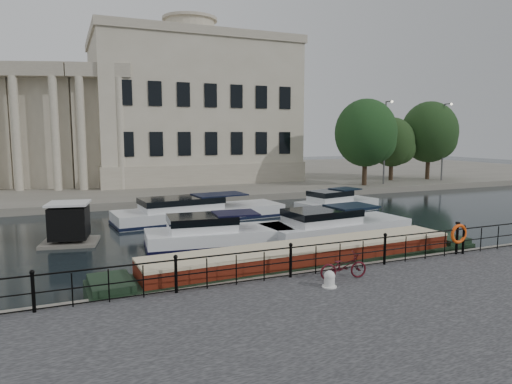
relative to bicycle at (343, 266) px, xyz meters
The scene contains 12 objects.
ground_plane 3.63m from the bicycle, 116.86° to the left, with size 160.00×160.00×0.00m, color black.
far_bank 42.15m from the bicycle, 92.15° to the left, with size 120.00×42.00×0.55m, color #6B665B.
railing 1.81m from the bicycle, 151.26° to the left, with size 24.14×0.14×1.22m.
civic_building 38.39m from the bicycle, 93.90° to the left, with size 53.55×31.84×16.85m.
lamp_posts 34.32m from the bicycle, 44.27° to the left, with size 8.24×1.55×8.07m.
bicycle is the anchor object (origin of this frame).
mooring_bollard 1.05m from the bicycle, 149.06° to the right, with size 0.49×0.49×0.55m.
life_ring_post 6.21m from the bicycle, ahead, with size 0.82×0.21×1.35m.
narrowboat 2.58m from the bicycle, 90.43° to the left, with size 16.42×2.92×1.59m.
harbour_hut 14.27m from the bicycle, 126.63° to the left, with size 3.00×2.65×2.16m.
cabin_cruisers 11.89m from the bicycle, 80.54° to the left, with size 18.72×11.10×1.99m.
trees 34.38m from the bicycle, 46.75° to the left, with size 15.87×8.15×8.41m.
Camera 1 is at (-7.05, -15.85, 5.49)m, focal length 32.00 mm.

